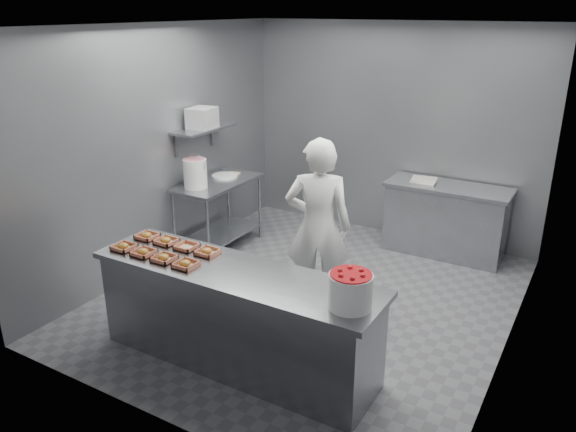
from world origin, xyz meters
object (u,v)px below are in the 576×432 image
Objects in this scene: tray_5 at (166,241)px; tray_6 at (187,247)px; tray_1 at (143,252)px; worker at (318,227)px; tray_2 at (164,258)px; prep_table at (218,205)px; back_counter at (445,220)px; tray_7 at (207,252)px; strawberry_tub at (350,289)px; appliance at (202,118)px; tray_0 at (124,247)px; service_counter at (236,317)px; tray_3 at (186,264)px; glaze_bucket at (195,173)px; tray_4 at (147,236)px.

tray_5 reaches higher than tray_6.
worker is (1.03, 1.36, -0.02)m from tray_1.
tray_2 is 0.38m from tray_5.
tray_5 is at bearing -66.81° from prep_table.
prep_table is 6.40× the size of tray_1.
tray_7 is (-1.30, -3.10, 0.47)m from back_counter.
back_counter is at bearing 62.38° from tray_1.
strawberry_tub is at bearing -7.16° from tray_6.
appliance is at bearing -43.51° from worker.
appliance is (-0.70, 2.07, 0.77)m from tray_0.
tray_6 is (-0.63, 0.15, 0.47)m from service_counter.
appliance is (-1.82, 1.93, 1.24)m from service_counter.
service_counter is at bearing 20.35° from tray_3.
tray_1 is at bearing -170.46° from service_counter.
prep_table is 6.40× the size of tray_6.
appliance reaches higher than strawberry_tub.
tray_7 reaches higher than tray_6.
glaze_bucket is at bearing 131.96° from tray_7.
glaze_bucket is (-1.88, 0.41, 0.18)m from worker.
strawberry_tub is at bearing -31.11° from glaze_bucket.
service_counter is 13.88× the size of tray_7.
service_counter is at bearing -13.09° from tray_6.
prep_table is 3.69× the size of strawberry_tub.
service_counter is 13.88× the size of tray_6.
service_counter is 6.05× the size of glaze_bucket.
worker reaches higher than prep_table.
tray_2 is 1.57m from worker.
worker reaches higher than tray_1.
back_counter is 0.83× the size of worker.
worker is 1.93m from glaze_bucket.
tray_4 is at bearing 172.48° from service_counter.
tray_4 is at bearing 174.40° from strawberry_tub.
tray_2 is 1.00× the size of tray_6.
worker is at bearing -22.25° from prep_table.
glaze_bucket reaches higher than tray_3.
prep_table is 6.40× the size of tray_7.
tray_7 is 0.44× the size of glaze_bucket.
tray_7 is (1.25, -1.80, 0.33)m from prep_table.
tray_3 is 1.00× the size of tray_6.
worker reaches higher than glaze_bucket.
tray_7 is 1.99m from glaze_bucket.
service_counter is 0.63m from tray_3.
tray_4 is at bearing 16.34° from worker.
tray_5 is (0.24, 0.30, 0.00)m from tray_0.
tray_3 is at bearing -90.00° from tray_7.
tray_5 and tray_7 have the same top height.
tray_0 is at bearing -177.92° from strawberry_tub.
strawberry_tub is 3.58m from appliance.
worker reaches higher than tray_3.
tray_4 is at bearing -67.61° from glaze_bucket.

